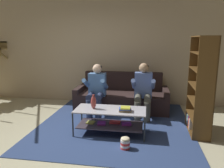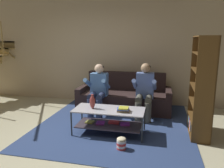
# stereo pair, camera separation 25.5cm
# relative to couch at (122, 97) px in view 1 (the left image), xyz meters

# --- Properties ---
(ground) EXTENTS (16.80, 16.80, 0.00)m
(ground) POSITION_rel_couch_xyz_m (-0.63, -1.84, -0.29)
(ground) COLOR #BDB794
(back_partition) EXTENTS (8.40, 0.12, 2.90)m
(back_partition) POSITION_rel_couch_xyz_m (-0.63, 0.62, 1.16)
(back_partition) COLOR tan
(back_partition) RESTS_ON ground
(couch) EXTENTS (2.22, 0.87, 0.89)m
(couch) POSITION_rel_couch_xyz_m (0.00, 0.00, 0.00)
(couch) COLOR #2E201E
(couch) RESTS_ON ground
(person_seated_left) EXTENTS (0.50, 0.58, 1.16)m
(person_seated_left) POSITION_rel_couch_xyz_m (-0.52, -0.52, 0.34)
(person_seated_left) COLOR navy
(person_seated_left) RESTS_ON ground
(person_seated_right) EXTENTS (0.50, 0.58, 1.20)m
(person_seated_right) POSITION_rel_couch_xyz_m (0.52, -0.52, 0.36)
(person_seated_right) COLOR #505044
(person_seated_right) RESTS_ON ground
(coffee_table) EXTENTS (1.28, 0.56, 0.46)m
(coffee_table) POSITION_rel_couch_xyz_m (-0.04, -1.46, 0.01)
(coffee_table) COLOR #B7B4BC
(coffee_table) RESTS_ON ground
(area_rug) EXTENTS (3.00, 3.41, 0.01)m
(area_rug) POSITION_rel_couch_xyz_m (-0.02, -0.86, -0.29)
(area_rug) COLOR navy
(area_rug) RESTS_ON ground
(vase) EXTENTS (0.10, 0.10, 0.26)m
(vase) POSITION_rel_couch_xyz_m (-0.35, -1.48, 0.29)
(vase) COLOR brown
(vase) RESTS_ON coffee_table
(book_stack) EXTENTS (0.24, 0.19, 0.08)m
(book_stack) POSITION_rel_couch_xyz_m (0.23, -1.54, 0.21)
(book_stack) COLOR #917952
(book_stack) RESTS_ON coffee_table
(bookshelf) EXTENTS (0.33, 0.86, 1.77)m
(bookshelf) POSITION_rel_couch_xyz_m (1.59, -1.10, 0.47)
(bookshelf) COLOR #563919
(bookshelf) RESTS_ON ground
(popcorn_tub) EXTENTS (0.15, 0.15, 0.20)m
(popcorn_tub) POSITION_rel_couch_xyz_m (0.29, -2.02, -0.19)
(popcorn_tub) COLOR red
(popcorn_tub) RESTS_ON ground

